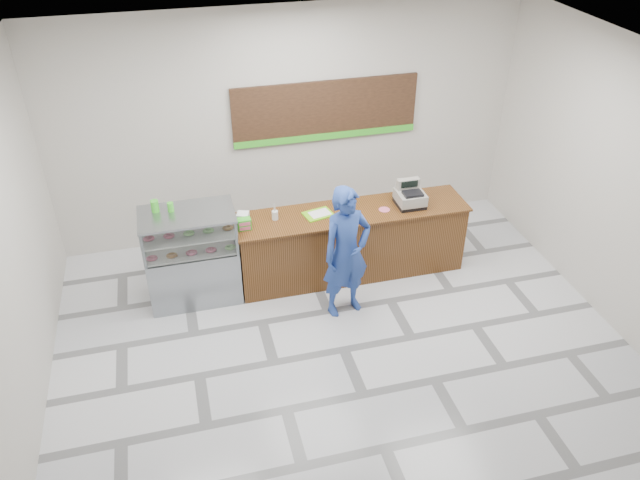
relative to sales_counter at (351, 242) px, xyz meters
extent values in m
plane|color=silver|center=(-0.55, -1.55, -0.52)|extent=(7.00, 7.00, 0.00)
plane|color=beige|center=(-0.55, 1.45, 1.23)|extent=(7.00, 0.00, 7.00)
plane|color=silver|center=(-0.55, -1.55, 2.98)|extent=(7.00, 7.00, 0.00)
cube|color=brown|center=(0.00, 0.00, -0.02)|extent=(3.20, 0.70, 1.00)
cube|color=brown|center=(0.00, 0.00, 0.50)|extent=(3.26, 0.76, 0.03)
cube|color=gray|center=(-2.22, 0.00, -0.12)|extent=(1.20, 0.70, 0.80)
cube|color=white|center=(-2.22, 0.00, 0.53)|extent=(1.20, 0.70, 0.50)
cube|color=gray|center=(-2.22, 0.00, 0.80)|extent=(1.22, 0.72, 0.03)
cube|color=silver|center=(-2.22, 0.00, 0.30)|extent=(1.14, 0.64, 0.02)
cube|color=silver|center=(-2.22, 0.00, 0.54)|extent=(1.14, 0.64, 0.02)
torus|color=#D95B7E|center=(-2.72, -0.10, 0.34)|extent=(0.15, 0.15, 0.05)
torus|color=#A8692F|center=(-2.47, -0.10, 0.34)|extent=(0.15, 0.15, 0.05)
torus|color=#D95B7E|center=(-2.22, -0.10, 0.34)|extent=(0.15, 0.15, 0.05)
torus|color=#D95B7E|center=(-1.97, -0.10, 0.34)|extent=(0.15, 0.15, 0.05)
torus|color=#9CF386|center=(-1.72, -0.10, 0.34)|extent=(0.15, 0.15, 0.05)
torus|color=#D95B7E|center=(-2.72, 0.05, 0.58)|extent=(0.15, 0.15, 0.05)
torus|color=#D95B7E|center=(-2.47, 0.05, 0.58)|extent=(0.15, 0.15, 0.05)
torus|color=#9CF386|center=(-2.22, 0.05, 0.58)|extent=(0.15, 0.15, 0.05)
torus|color=#9CF386|center=(-1.97, 0.05, 0.58)|extent=(0.15, 0.15, 0.05)
torus|color=#A8692F|center=(-1.72, 0.05, 0.58)|extent=(0.15, 0.15, 0.05)
cube|color=black|center=(0.00, 1.41, 1.43)|extent=(2.80, 0.05, 0.90)
cube|color=green|center=(0.00, 1.38, 1.03)|extent=(2.80, 0.02, 0.10)
cube|color=black|center=(0.83, -0.04, 0.54)|extent=(0.37, 0.37, 0.06)
cube|color=gray|center=(0.83, -0.04, 0.64)|extent=(0.38, 0.40, 0.15)
cube|color=black|center=(0.83, -0.12, 0.74)|extent=(0.26, 0.19, 0.04)
cube|color=gray|center=(0.83, 0.07, 0.79)|extent=(0.32, 0.10, 0.15)
cube|color=black|center=(0.83, 0.02, 0.81)|extent=(0.24, 0.02, 0.09)
cube|color=black|center=(0.87, -0.13, 0.53)|extent=(0.09, 0.17, 0.04)
cube|color=#77D814|center=(-0.48, 0.02, 0.52)|extent=(0.43, 0.35, 0.02)
cube|color=white|center=(-0.45, 0.02, 0.53)|extent=(0.31, 0.25, 0.00)
cube|color=white|center=(-1.49, 0.10, 0.58)|extent=(0.19, 0.19, 0.13)
cylinder|color=silver|center=(-1.06, 0.06, 0.58)|extent=(0.08, 0.08, 0.13)
cube|color=green|center=(-1.50, -0.08, 0.59)|extent=(0.18, 0.12, 0.16)
cylinder|color=#D95B7E|center=(0.44, -0.07, 0.52)|extent=(0.15, 0.15, 0.00)
cylinder|color=green|center=(-2.59, 0.15, 0.89)|extent=(0.10, 0.10, 0.16)
cylinder|color=green|center=(-2.40, 0.10, 0.88)|extent=(0.08, 0.08, 0.12)
imported|color=#244194|center=(-0.31, -0.78, 0.40)|extent=(0.75, 0.58, 1.84)
camera|label=1|loc=(-2.28, -7.02, 4.89)|focal=35.00mm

